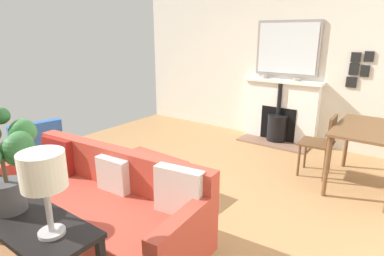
% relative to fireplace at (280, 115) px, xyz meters
% --- Properties ---
extents(ground_plane, '(5.97, 5.52, 0.01)m').
position_rel_fireplace_xyz_m(ground_plane, '(2.80, -0.21, -0.47)').
color(ground_plane, '#A87A4C').
extents(wall_left, '(0.12, 5.52, 2.83)m').
position_rel_fireplace_xyz_m(wall_left, '(-0.18, -0.21, 0.95)').
color(wall_left, beige).
rests_on(wall_left, ground).
extents(fireplace, '(0.56, 1.32, 1.07)m').
position_rel_fireplace_xyz_m(fireplace, '(0.00, 0.00, 0.00)').
color(fireplace, brown).
rests_on(fireplace, ground).
extents(mirror_over_mantel, '(0.04, 1.06, 0.89)m').
position_rel_fireplace_xyz_m(mirror_over_mantel, '(-0.10, -0.00, 1.11)').
color(mirror_over_mantel, gray).
extents(mantel_bowl_near, '(0.12, 0.12, 0.06)m').
position_rel_fireplace_xyz_m(mantel_bowl_near, '(-0.00, -0.31, 0.63)').
color(mantel_bowl_near, '#9E9384').
rests_on(mantel_bowl_near, fireplace).
extents(mantel_bowl_far, '(0.12, 0.12, 0.04)m').
position_rel_fireplace_xyz_m(mantel_bowl_far, '(-0.00, 0.24, 0.63)').
color(mantel_bowl_far, '#9E9384').
rests_on(mantel_bowl_far, fireplace).
extents(sofa, '(0.97, 2.09, 0.82)m').
position_rel_fireplace_xyz_m(sofa, '(3.65, -0.23, -0.11)').
color(sofa, '#B2B2B7').
rests_on(sofa, ground).
extents(ottoman, '(0.57, 0.85, 0.41)m').
position_rel_fireplace_xyz_m(ottoman, '(2.72, -0.52, -0.21)').
color(ottoman, '#B2B2B7').
rests_on(ottoman, ground).
extents(armchair_accent, '(0.78, 0.70, 0.79)m').
position_rel_fireplace_xyz_m(armchair_accent, '(3.29, -1.94, -0.03)').
color(armchair_accent, '#4C3321').
rests_on(armchair_accent, ground).
extents(table_lamp_far_end, '(0.23, 0.23, 0.46)m').
position_rel_fireplace_xyz_m(table_lamp_far_end, '(4.43, 0.45, 0.68)').
color(table_lamp_far_end, '#B2B2B7').
rests_on(table_lamp_far_end, console_table).
extents(potted_plant, '(0.43, 0.46, 0.61)m').
position_rel_fireplace_xyz_m(potted_plant, '(4.45, 0.04, 0.72)').
color(potted_plant, '#4C4C51').
rests_on(potted_plant, console_table).
extents(dining_table, '(1.15, 0.73, 0.76)m').
position_rel_fireplace_xyz_m(dining_table, '(1.06, 1.49, 0.19)').
color(dining_table, brown).
rests_on(dining_table, ground).
extents(dining_chair_near_fireplace, '(0.42, 0.42, 0.82)m').
position_rel_fireplace_xyz_m(dining_chair_near_fireplace, '(1.06, 0.99, 0.03)').
color(dining_chair_near_fireplace, brown).
rests_on(dining_chair_near_fireplace, ground).
extents(photo_gallery_row, '(0.02, 0.32, 0.54)m').
position_rel_fireplace_xyz_m(photo_gallery_row, '(-0.11, 1.09, 0.85)').
color(photo_gallery_row, black).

